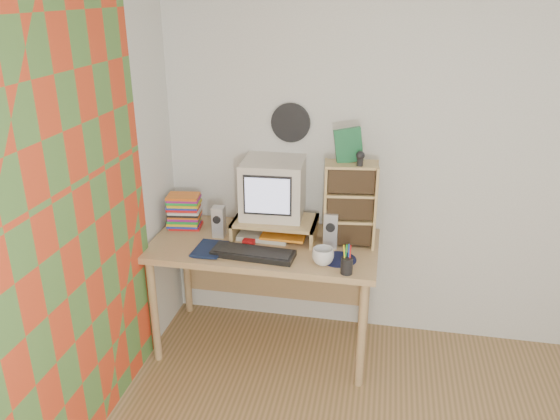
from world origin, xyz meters
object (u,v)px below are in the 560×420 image
at_px(cd_rack, 349,204).
at_px(mug, 323,256).
at_px(crt_monitor, 272,189).
at_px(desk, 266,257).
at_px(keyboard, 253,254).
at_px(dvd_stack, 184,207).
at_px(diary, 196,246).

distance_m(cd_rack, mug, 0.39).
xyz_separation_m(crt_monitor, cd_rack, (0.49, -0.06, -0.04)).
relative_size(desk, cd_rack, 2.71).
height_order(desk, keyboard, keyboard).
xyz_separation_m(dvd_stack, diary, (0.18, -0.30, -0.12)).
bearing_deg(dvd_stack, mug, -27.74).
bearing_deg(dvd_stack, keyboard, -38.84).
xyz_separation_m(desk, dvd_stack, (-0.56, 0.07, 0.28)).
bearing_deg(desk, keyboard, -95.05).
height_order(dvd_stack, cd_rack, cd_rack).
bearing_deg(dvd_stack, diary, -67.00).
xyz_separation_m(mug, diary, (-0.78, 0.04, -0.03)).
height_order(crt_monitor, cd_rack, cd_rack).
distance_m(crt_monitor, dvd_stack, 0.61).
relative_size(mug, diary, 0.59).
bearing_deg(desk, dvd_stack, 172.79).
distance_m(desk, dvd_stack, 0.63).
height_order(mug, diary, mug).
distance_m(desk, keyboard, 0.30).
xyz_separation_m(keyboard, cd_rack, (0.53, 0.28, 0.24)).
distance_m(cd_rack, diary, 0.96).
relative_size(dvd_stack, diary, 1.36).
relative_size(crt_monitor, cd_rack, 0.73).
distance_m(crt_monitor, cd_rack, 0.49).
bearing_deg(keyboard, mug, 1.03).
bearing_deg(cd_rack, crt_monitor, 166.13).
bearing_deg(desk, mug, -35.10).
xyz_separation_m(keyboard, diary, (-0.36, 0.02, 0.00)).
distance_m(crt_monitor, mug, 0.58).
distance_m(desk, crt_monitor, 0.44).
distance_m(keyboard, cd_rack, 0.65).
height_order(desk, crt_monitor, crt_monitor).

